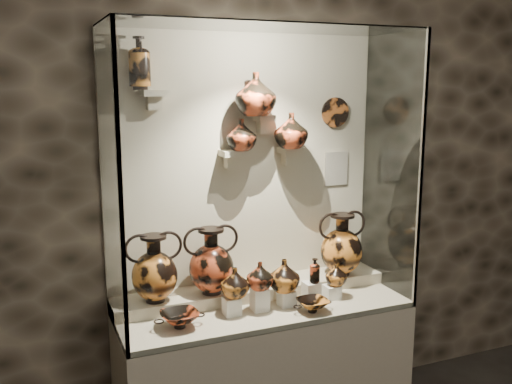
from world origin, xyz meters
TOP-DOWN VIEW (x-y plane):
  - wall_back at (0.00, 2.50)m, footprint 5.00×0.02m
  - plinth at (0.00, 2.18)m, footprint 1.70×0.60m
  - front_tier at (0.00, 2.18)m, footprint 1.68×0.58m
  - rear_tier at (0.00, 2.35)m, footprint 1.70×0.25m
  - back_panel at (0.00, 2.50)m, footprint 1.70×0.03m
  - glass_front at (0.00, 1.88)m, footprint 1.70×0.01m
  - glass_left at (-0.85, 2.18)m, footprint 0.01×0.60m
  - glass_right at (0.85, 2.18)m, footprint 0.01×0.60m
  - glass_top at (0.00, 2.18)m, footprint 1.70×0.60m
  - frame_post_left at (-0.84, 1.89)m, footprint 0.02×0.02m
  - frame_post_right at (0.84, 1.89)m, footprint 0.02×0.02m
  - pedestal_a at (-0.22, 2.13)m, footprint 0.09×0.09m
  - pedestal_b at (-0.05, 2.13)m, footprint 0.09×0.09m
  - pedestal_c at (0.12, 2.13)m, footprint 0.09×0.09m
  - pedestal_d at (0.28, 2.13)m, footprint 0.09×0.09m
  - pedestal_e at (0.42, 2.13)m, footprint 0.09×0.09m
  - bracket_ul at (-0.55, 2.42)m, footprint 0.14×0.12m
  - bracket_ca at (-0.10, 2.42)m, footprint 0.14×0.12m
  - bracket_cb at (0.10, 2.42)m, footprint 0.10×0.12m
  - bracket_cc at (0.28, 2.42)m, footprint 0.14×0.12m
  - amphora_left at (-0.61, 2.32)m, footprint 0.40×0.40m
  - amphora_mid at (-0.28, 2.31)m, footprint 0.34×0.34m
  - amphora_right at (0.59, 2.31)m, footprint 0.34×0.34m
  - jug_a at (-0.20, 2.13)m, footprint 0.20×0.20m
  - jug_b at (-0.06, 2.11)m, footprint 0.17×0.17m
  - jug_c at (0.10, 2.13)m, footprint 0.23×0.23m
  - jug_e at (0.45, 2.13)m, footprint 0.13×0.13m
  - lekythos_small at (0.29, 2.11)m, footprint 0.09×0.09m
  - kylix_left at (-0.53, 2.08)m, footprint 0.30×0.27m
  - kylix_right at (0.22, 1.99)m, footprint 0.28×0.27m
  - lekythos_tall at (-0.63, 2.41)m, footprint 0.15×0.15m
  - ovoid_vase_a at (-0.06, 2.38)m, footprint 0.23×0.23m
  - ovoid_vase_b at (0.02, 2.35)m, footprint 0.28×0.28m
  - ovoid_vase_c at (0.25, 2.37)m, footprint 0.26×0.26m
  - wall_plate at (0.61, 2.47)m, footprint 0.19×0.02m
  - info_placard at (0.63, 2.47)m, footprint 0.16×0.01m

SIDE VIEW (x-z plane):
  - plinth at x=0.00m, z-range 0.00..0.80m
  - front_tier at x=0.00m, z-range 0.80..0.83m
  - rear_tier at x=0.00m, z-range 0.80..0.90m
  - pedestal_e at x=0.42m, z-range 0.83..0.91m
  - kylix_right at x=0.22m, z-range 0.83..0.92m
  - pedestal_c at x=0.12m, z-range 0.83..0.92m
  - pedestal_a at x=-0.22m, z-range 0.83..0.93m
  - kylix_left at x=-0.53m, z-range 0.83..0.93m
  - pedestal_d at x=0.28m, z-range 0.83..0.95m
  - pedestal_b at x=-0.05m, z-range 0.83..0.96m
  - jug_e at x=0.45m, z-range 0.91..1.05m
  - jug_a at x=-0.20m, z-range 0.93..1.10m
  - jug_c at x=0.10m, z-range 0.92..1.11m
  - lekythos_small at x=0.29m, z-range 0.95..1.12m
  - jug_b at x=-0.06m, z-range 0.96..1.12m
  - amphora_left at x=-0.61m, z-range 0.90..1.29m
  - amphora_mid at x=-0.28m, z-range 0.90..1.29m
  - amphora_right at x=0.59m, z-range 0.90..1.30m
  - info_placard at x=0.63m, z-range 1.45..1.67m
  - wall_back at x=0.00m, z-range 0.00..3.20m
  - back_panel at x=0.00m, z-range 0.80..2.40m
  - glass_front at x=0.00m, z-range 0.80..2.40m
  - glass_left at x=-0.85m, z-range 0.80..2.40m
  - glass_right at x=0.85m, z-range 0.80..2.40m
  - frame_post_left at x=-0.84m, z-range 0.80..2.40m
  - frame_post_right at x=0.84m, z-range 0.80..2.40m
  - bracket_ca at x=-0.10m, z-range 1.68..1.72m
  - bracket_cc at x=0.28m, z-range 1.68..1.72m
  - ovoid_vase_a at x=-0.06m, z-range 1.72..1.90m
  - ovoid_vase_c at x=0.25m, z-range 1.72..1.93m
  - bracket_cb at x=0.10m, z-range 1.88..1.92m
  - wall_plate at x=0.61m, z-range 1.83..2.01m
  - ovoid_vase_b at x=0.02m, z-range 1.92..2.16m
  - bracket_ul at x=-0.55m, z-range 2.03..2.07m
  - lekythos_tall at x=-0.63m, z-range 2.07..2.38m
  - glass_top at x=0.00m, z-range 2.39..2.40m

